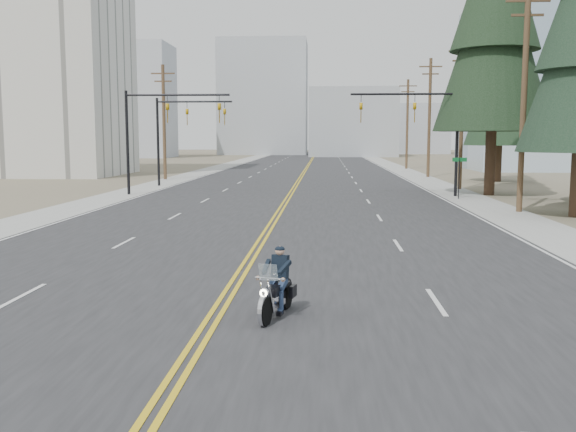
# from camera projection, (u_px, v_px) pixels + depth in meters

# --- Properties ---
(ground_plane) EXTENTS (400.00, 400.00, 0.00)m
(ground_plane) POSITION_uv_depth(u_px,v_px,m) (191.00, 356.00, 11.40)
(ground_plane) COLOR #776D56
(ground_plane) RESTS_ON ground
(road) EXTENTS (20.00, 200.00, 0.01)m
(road) POSITION_uv_depth(u_px,v_px,m) (306.00, 169.00, 80.76)
(road) COLOR #303033
(road) RESTS_ON ground
(sidewalk_left) EXTENTS (3.00, 200.00, 0.01)m
(sidewalk_left) POSITION_uv_depth(u_px,v_px,m) (216.00, 168.00, 81.42)
(sidewalk_left) COLOR #A5A5A0
(sidewalk_left) RESTS_ON ground
(sidewalk_right) EXTENTS (3.00, 200.00, 0.01)m
(sidewalk_right) POSITION_uv_depth(u_px,v_px,m) (398.00, 169.00, 80.10)
(sidewalk_right) COLOR #A5A5A0
(sidewalk_right) RESTS_ON ground
(traffic_mast_left) EXTENTS (7.10, 0.26, 7.00)m
(traffic_mast_left) POSITION_uv_depth(u_px,v_px,m) (156.00, 122.00, 43.02)
(traffic_mast_left) COLOR black
(traffic_mast_left) RESTS_ON ground
(traffic_mast_right) EXTENTS (7.10, 0.26, 7.00)m
(traffic_mast_right) POSITION_uv_depth(u_px,v_px,m) (426.00, 121.00, 41.99)
(traffic_mast_right) COLOR black
(traffic_mast_right) RESTS_ON ground
(traffic_mast_far) EXTENTS (6.10, 0.26, 7.00)m
(traffic_mast_far) POSITION_uv_depth(u_px,v_px,m) (179.00, 125.00, 50.98)
(traffic_mast_far) COLOR black
(traffic_mast_far) RESTS_ON ground
(street_sign) EXTENTS (0.90, 0.06, 2.62)m
(street_sign) POSITION_uv_depth(u_px,v_px,m) (459.00, 171.00, 40.29)
(street_sign) COLOR black
(street_sign) RESTS_ON ground
(utility_pole_b) EXTENTS (2.20, 0.30, 11.50)m
(utility_pole_b) POSITION_uv_depth(u_px,v_px,m) (524.00, 96.00, 32.74)
(utility_pole_b) COLOR brown
(utility_pole_b) RESTS_ON ground
(utility_pole_c) EXTENTS (2.20, 0.30, 11.00)m
(utility_pole_c) POSITION_uv_depth(u_px,v_px,m) (462.00, 112.00, 47.64)
(utility_pole_c) COLOR brown
(utility_pole_c) RESTS_ON ground
(utility_pole_d) EXTENTS (2.20, 0.30, 11.50)m
(utility_pole_d) POSITION_uv_depth(u_px,v_px,m) (429.00, 116.00, 62.47)
(utility_pole_d) COLOR brown
(utility_pole_d) RESTS_ON ground
(utility_pole_e) EXTENTS (2.20, 0.30, 11.00)m
(utility_pole_e) POSITION_uv_depth(u_px,v_px,m) (407.00, 123.00, 79.35)
(utility_pole_e) COLOR brown
(utility_pole_e) RESTS_ON ground
(utility_pole_left) EXTENTS (2.20, 0.30, 10.50)m
(utility_pole_left) POSITION_uv_depth(u_px,v_px,m) (164.00, 120.00, 59.01)
(utility_pole_left) COLOR brown
(utility_pole_left) RESTS_ON ground
(apartment_block) EXTENTS (18.00, 14.00, 30.00)m
(apartment_block) POSITION_uv_depth(u_px,v_px,m) (30.00, 28.00, 65.68)
(apartment_block) COLOR silver
(apartment_block) RESTS_ON ground
(glass_building) EXTENTS (24.00, 16.00, 20.00)m
(glass_building) POSITION_uv_depth(u_px,v_px,m) (570.00, 87.00, 77.72)
(glass_building) COLOR #9EB5CC
(glass_building) RESTS_ON ground
(haze_bldg_a) EXTENTS (14.00, 12.00, 22.00)m
(haze_bldg_a) POSITION_uv_depth(u_px,v_px,m) (135.00, 101.00, 126.03)
(haze_bldg_a) COLOR #B7BCC6
(haze_bldg_a) RESTS_ON ground
(haze_bldg_b) EXTENTS (18.00, 14.00, 14.00)m
(haze_bldg_b) POSITION_uv_depth(u_px,v_px,m) (352.00, 123.00, 133.96)
(haze_bldg_b) COLOR #ADB2B7
(haze_bldg_b) RESTS_ON ground
(haze_bldg_c) EXTENTS (16.00, 12.00, 18.00)m
(haze_bldg_c) POSITION_uv_depth(u_px,v_px,m) (532.00, 109.00, 117.02)
(haze_bldg_c) COLOR #B7BCC6
(haze_bldg_c) RESTS_ON ground
(haze_bldg_d) EXTENTS (20.00, 15.00, 26.00)m
(haze_bldg_d) POSITION_uv_depth(u_px,v_px,m) (264.00, 98.00, 149.24)
(haze_bldg_d) COLOR #ADB2B7
(haze_bldg_d) RESTS_ON ground
(haze_bldg_e) EXTENTS (14.00, 14.00, 12.00)m
(haze_bldg_e) POSITION_uv_depth(u_px,v_px,m) (417.00, 129.00, 157.88)
(haze_bldg_e) COLOR #B7BCC6
(haze_bldg_e) RESTS_ON ground
(haze_bldg_f) EXTENTS (12.00, 12.00, 16.00)m
(haze_bldg_f) POSITION_uv_depth(u_px,v_px,m) (89.00, 119.00, 142.12)
(haze_bldg_f) COLOR #ADB2B7
(haze_bldg_f) RESTS_ON ground
(motorcyclist) EXTENTS (1.29, 2.09, 1.52)m
(motorcyclist) POSITION_uv_depth(u_px,v_px,m) (276.00, 283.00, 13.78)
(motorcyclist) COLOR black
(motorcyclist) RESTS_ON ground
(conifer_tall) EXTENTS (7.75, 7.75, 21.52)m
(conifer_tall) POSITION_uv_depth(u_px,v_px,m) (496.00, 7.00, 42.04)
(conifer_tall) COLOR #382619
(conifer_tall) RESTS_ON ground
(conifer_far) EXTENTS (5.99, 5.99, 16.04)m
(conifer_far) POSITION_uv_depth(u_px,v_px,m) (501.00, 76.00, 55.86)
(conifer_far) COLOR #382619
(conifer_far) RESTS_ON ground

